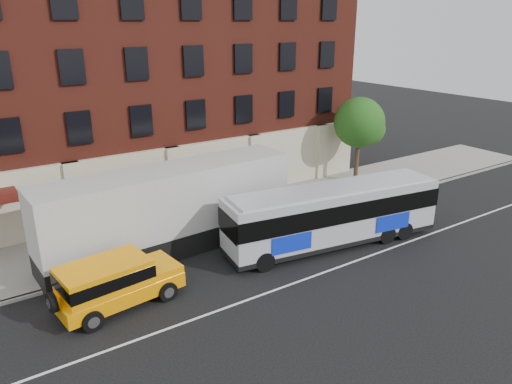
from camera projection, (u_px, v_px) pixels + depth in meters
ground at (288, 293)px, 21.32m from camera, size 120.00×120.00×0.00m
sidewalk at (196, 224)px, 28.35m from camera, size 60.00×6.00×0.15m
kerb at (221, 242)px, 26.00m from camera, size 60.00×0.25×0.15m
lane_line at (281, 288)px, 21.71m from camera, size 60.00×0.12×0.01m
building at (137, 81)px, 32.03m from camera, size 30.00×12.10×15.00m
sign_pole at (51, 259)px, 21.22m from camera, size 0.30×0.20×2.50m
street_tree at (360, 124)px, 34.33m from camera, size 3.60×3.60×6.20m
city_bus at (333, 213)px, 25.37m from camera, size 12.24×4.35×3.29m
yellow_suv at (113, 281)px, 19.95m from camera, size 5.60×2.89×2.10m
shipping_container at (171, 211)px, 24.64m from camera, size 13.51×3.50×4.46m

